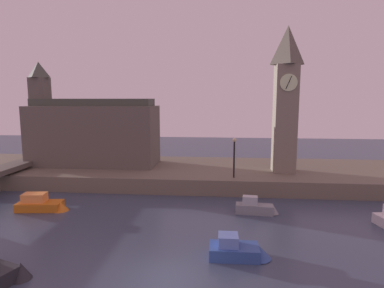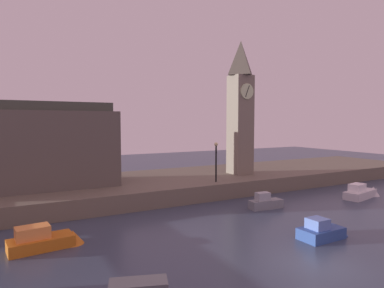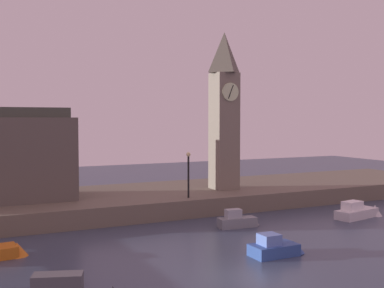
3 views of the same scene
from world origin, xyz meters
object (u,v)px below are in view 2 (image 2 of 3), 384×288
object	(u,v)px
parliament_hall	(26,145)
boat_tour_blue	(325,231)
boat_ferry_white	(363,193)
streetlamp	(216,157)
boat_patrol_orange	(48,240)
clock_tower	(240,105)
boat_cruiser_grey	(268,202)

from	to	relation	value
parliament_hall	boat_tour_blue	bearing A→B (deg)	-48.06
boat_tour_blue	boat_ferry_white	bearing A→B (deg)	25.40
streetlamp	boat_ferry_white	world-z (taller)	streetlamp
boat_ferry_white	boat_tour_blue	bearing A→B (deg)	-154.60
streetlamp	boat_tour_blue	xyz separation A→B (m)	(-0.12, -12.70, -3.42)
boat_patrol_orange	boat_tour_blue	bearing A→B (deg)	-22.88
boat_ferry_white	streetlamp	bearing A→B (deg)	151.06
clock_tower	boat_ferry_white	bearing A→B (deg)	-54.27
clock_tower	streetlamp	world-z (taller)	clock_tower
streetlamp	clock_tower	bearing A→B (deg)	31.36
clock_tower	parliament_hall	xyz separation A→B (m)	(-21.13, 1.82, -3.82)
boat_cruiser_grey	boat_ferry_white	world-z (taller)	boat_ferry_white
clock_tower	boat_patrol_orange	distance (m)	24.18
clock_tower	boat_ferry_white	world-z (taller)	clock_tower
boat_tour_blue	parliament_hall	bearing A→B (deg)	131.94
clock_tower	boat_patrol_orange	size ratio (longest dim) A/B	3.39
streetlamp	boat_tour_blue	bearing A→B (deg)	-90.55
boat_cruiser_grey	boat_patrol_orange	distance (m)	17.06
parliament_hall	boat_patrol_orange	distance (m)	12.17
streetlamp	boat_cruiser_grey	size ratio (longest dim) A/B	1.11
boat_patrol_orange	boat_cruiser_grey	bearing A→B (deg)	2.54
clock_tower	parliament_hall	distance (m)	21.55
boat_tour_blue	boat_cruiser_grey	bearing A→B (deg)	76.43
parliament_hall	boat_cruiser_grey	size ratio (longest dim) A/B	4.16
clock_tower	boat_tour_blue	distance (m)	18.77
parliament_hall	boat_cruiser_grey	distance (m)	21.00
boat_cruiser_grey	boat_patrol_orange	xyz separation A→B (m)	(-17.04, -0.76, -0.00)
boat_patrol_orange	boat_ferry_white	distance (m)	27.73
boat_patrol_orange	boat_tour_blue	world-z (taller)	boat_patrol_orange
boat_cruiser_grey	parliament_hall	bearing A→B (deg)	149.33
boat_cruiser_grey	boat_tour_blue	bearing A→B (deg)	-103.57
streetlamp	boat_ferry_white	xyz separation A→B (m)	(12.30, -6.80, -3.39)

